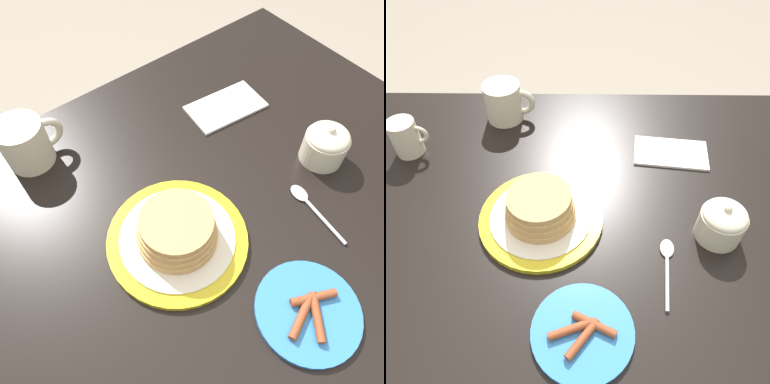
% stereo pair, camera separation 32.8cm
% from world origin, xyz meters
% --- Properties ---
extents(ground_plane, '(8.00, 8.00, 0.00)m').
position_xyz_m(ground_plane, '(0.00, 0.00, 0.00)').
color(ground_plane, gray).
extents(dining_table, '(1.22, 0.83, 0.76)m').
position_xyz_m(dining_table, '(0.00, 0.00, 0.63)').
color(dining_table, black).
rests_on(dining_table, ground_plane).
extents(pancake_plate, '(0.25, 0.25, 0.08)m').
position_xyz_m(pancake_plate, '(-0.05, -0.03, 0.79)').
color(pancake_plate, gold).
rests_on(pancake_plate, dining_table).
extents(side_plate_bacon, '(0.17, 0.17, 0.02)m').
position_xyz_m(side_plate_bacon, '(0.03, -0.27, 0.77)').
color(side_plate_bacon, '#337AC6').
rests_on(side_plate_bacon, dining_table).
extents(coffee_mug, '(0.13, 0.09, 0.10)m').
position_xyz_m(coffee_mug, '(-0.17, 0.31, 0.81)').
color(coffee_mug, beige).
rests_on(coffee_mug, dining_table).
extents(creamer_pitcher, '(0.11, 0.07, 0.09)m').
position_xyz_m(creamer_pitcher, '(-0.39, 0.17, 0.81)').
color(creamer_pitcher, beige).
rests_on(creamer_pitcher, dining_table).
extents(sugar_bowl, '(0.09, 0.09, 0.09)m').
position_xyz_m(sugar_bowl, '(0.30, -0.07, 0.80)').
color(sugar_bowl, beige).
rests_on(sugar_bowl, dining_table).
extents(napkin, '(0.19, 0.12, 0.01)m').
position_xyz_m(napkin, '(0.24, 0.17, 0.77)').
color(napkin, silver).
rests_on(napkin, dining_table).
extents(spoon, '(0.04, 0.15, 0.01)m').
position_xyz_m(spoon, '(0.19, -0.13, 0.77)').
color(spoon, silver).
rests_on(spoon, dining_table).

